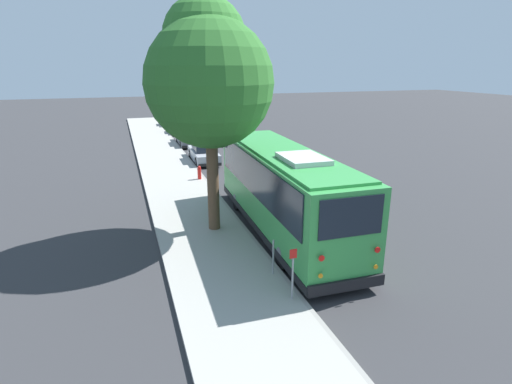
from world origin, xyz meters
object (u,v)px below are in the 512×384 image
parked_sedan_gray (188,138)px  sign_post_near (293,274)px  parked_sedan_black (181,127)px  shuttle_bus (283,187)px  fire_hydrant (199,172)px  street_tree (209,74)px  parked_sedan_tan (171,120)px  sign_post_far (273,257)px  parked_sedan_silver (204,153)px

parked_sedan_gray → sign_post_near: size_ratio=2.98×
parked_sedan_gray → parked_sedan_black: size_ratio=1.10×
shuttle_bus → fire_hydrant: size_ratio=13.52×
shuttle_bus → street_tree: (1.05, 2.69, 4.38)m
parked_sedan_black → street_tree: size_ratio=0.47×
shuttle_bus → street_tree: street_tree is taller
street_tree → shuttle_bus: bearing=-111.3°
parked_sedan_tan → fire_hydrant: 23.99m
sign_post_near → sign_post_far: bearing=0.0°
sign_post_near → sign_post_far: (1.53, 0.00, -0.21)m
parked_sedan_black → sign_post_far: 30.34m
parked_sedan_black → fire_hydrant: parked_sedan_black is taller
shuttle_bus → parked_sedan_tan: size_ratio=2.50×
parked_sedan_silver → sign_post_near: bearing=177.3°
fire_hydrant → shuttle_bus: bearing=-168.1°
sign_post_far → fire_hydrant: size_ratio=1.49×
parked_sedan_tan → sign_post_far: size_ratio=3.63×
shuttle_bus → parked_sedan_tan: 32.56m
parked_sedan_black → fire_hydrant: (-18.24, 1.67, -0.04)m
sign_post_near → parked_sedan_black: bearing=-2.9°
parked_sedan_silver → street_tree: size_ratio=0.51×
fire_hydrant → parked_sedan_gray: bearing=-6.4°
parked_sedan_black → parked_sedan_tan: (5.71, 0.23, 0.03)m
sign_post_far → shuttle_bus: bearing=-26.8°
parked_sedan_silver → street_tree: (-12.56, 2.19, 5.72)m
parked_sedan_gray → sign_post_near: 25.41m
parked_sedan_silver → parked_sedan_gray: size_ratio=0.98×
parked_sedan_gray → parked_sedan_black: 6.47m
parked_sedan_black → parked_sedan_tan: size_ratio=0.98×
parked_sedan_silver → parked_sedan_tan: size_ratio=1.05×
parked_sedan_silver → sign_post_near: sign_post_near is taller
parked_sedan_tan → parked_sedan_silver: bearing=-176.7°
street_tree → fire_hydrant: bearing=-6.7°
parked_sedan_silver → sign_post_far: sign_post_far is taller
street_tree → fire_hydrant: street_tree is taller
shuttle_bus → parked_sedan_gray: (20.36, 0.49, -1.35)m
shuttle_bus → sign_post_far: shuttle_bus is taller
sign_post_far → parked_sedan_black: bearing=-3.1°
shuttle_bus → parked_sedan_silver: shuttle_bus is taller
parked_sedan_gray → fire_hydrant: (-11.78, 1.31, -0.06)m
fire_hydrant → sign_post_far: bearing=-179.8°
parked_sedan_black → parked_sedan_silver: bearing=-177.2°
parked_sedan_silver → parked_sedan_tan: parked_sedan_tan is taller
parked_sedan_black → fire_hydrant: size_ratio=5.31×
parked_sedan_gray → parked_sedan_black: parked_sedan_gray is taller
parked_sedan_silver → sign_post_far: size_ratio=3.83×
parked_sedan_silver → sign_post_far: (-17.09, 1.25, 0.13)m
street_tree → parked_sedan_silver: bearing=-9.9°
parked_sedan_silver → sign_post_far: 17.14m
shuttle_bus → parked_sedan_gray: shuttle_bus is taller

